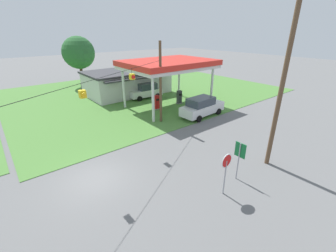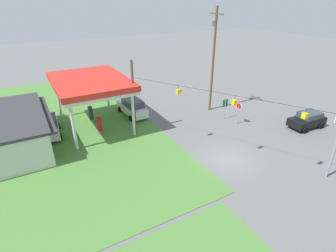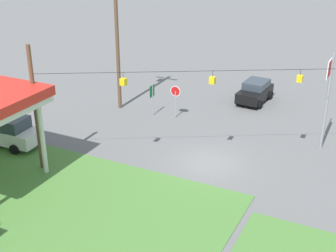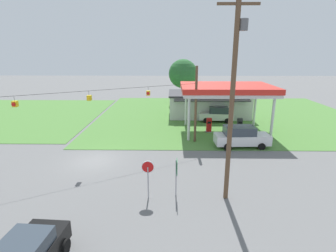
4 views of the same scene
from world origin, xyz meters
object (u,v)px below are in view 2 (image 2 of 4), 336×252
object	(u,v)px
fuel_pump_far	(91,114)
fuel_pump_near	(99,125)
gas_station_canopy	(90,83)
gas_station_store	(7,132)
car_on_crossroad	(307,120)
route_sign	(225,105)
car_at_pumps_front	(132,107)
utility_pole_main	(213,56)
stop_sign_roadside	(238,109)
car_at_pumps_rear	(49,127)

from	to	relation	value
fuel_pump_far	fuel_pump_near	bearing A→B (deg)	180.00
gas_station_canopy	gas_station_store	distance (m)	8.83
car_on_crossroad	route_sign	world-z (taller)	route_sign
car_at_pumps_front	utility_pole_main	distance (m)	11.15
fuel_pump_far	car_on_crossroad	world-z (taller)	car_on_crossroad
utility_pole_main	fuel_pump_near	bearing A→B (deg)	86.83
gas_station_store	route_sign	xyz separation A→B (m)	(-4.83, -21.76, 0.06)
gas_station_store	car_on_crossroad	world-z (taller)	gas_station_store
fuel_pump_far	route_sign	distance (m)	15.42
fuel_pump_far	utility_pole_main	size ratio (longest dim) A/B	0.14
fuel_pump_near	car_on_crossroad	size ratio (longest dim) A/B	0.40
gas_station_store	stop_sign_roadside	xyz separation A→B (m)	(-6.59, -22.14, 0.17)
gas_station_canopy	car_on_crossroad	size ratio (longest dim) A/B	2.36
car_at_pumps_front	car_at_pumps_rear	bearing A→B (deg)	91.53
gas_station_canopy	car_at_pumps_front	xyz separation A→B (m)	(0.70, -4.71, -3.80)
car_at_pumps_rear	car_at_pumps_front	bearing A→B (deg)	99.45
gas_station_canopy	utility_pole_main	bearing A→B (deg)	-100.17
fuel_pump_near	car_at_pumps_front	xyz separation A→B (m)	(2.41, -4.71, 0.25)
gas_station_store	route_sign	world-z (taller)	gas_station_store
gas_station_canopy	car_at_pumps_front	bearing A→B (deg)	-81.59
utility_pole_main	gas_station_canopy	bearing A→B (deg)	79.83
stop_sign_roadside	route_sign	bearing A→B (deg)	-167.94
car_at_pumps_front	stop_sign_roadside	xyz separation A→B (m)	(-8.04, -9.22, 0.79)
gas_station_canopy	fuel_pump_near	world-z (taller)	gas_station_canopy
gas_station_canopy	car_at_pumps_rear	world-z (taller)	gas_station_canopy
gas_station_canopy	route_sign	world-z (taller)	gas_station_canopy
car_at_pumps_front	stop_sign_roadside	bearing A→B (deg)	-134.12
car_at_pumps_rear	car_on_crossroad	world-z (taller)	car_at_pumps_rear
fuel_pump_near	stop_sign_roadside	size ratio (longest dim) A/B	0.65
fuel_pump_near	car_at_pumps_rear	size ratio (longest dim) A/B	0.37
stop_sign_roadside	utility_pole_main	xyz separation A→B (m)	(4.86, 0.11, 4.81)
fuel_pump_far	utility_pole_main	bearing A→B (deg)	-106.88
car_at_pumps_front	car_on_crossroad	distance (m)	19.60
fuel_pump_far	car_at_pumps_rear	bearing A→B (deg)	110.67
car_at_pumps_rear	fuel_pump_near	bearing A→B (deg)	75.44
car_on_crossroad	route_sign	xyz separation A→B (m)	(6.13, 6.32, 0.80)
gas_station_canopy	car_at_pumps_front	distance (m)	6.09
fuel_pump_near	car_on_crossroad	bearing A→B (deg)	-116.72
fuel_pump_near	fuel_pump_far	distance (m)	3.43
car_on_crossroad	gas_station_store	bearing A→B (deg)	-17.59
gas_station_canopy	fuel_pump_far	xyz separation A→B (m)	(1.71, -0.00, -4.05)
gas_station_canopy	route_sign	xyz separation A→B (m)	(-5.59, -13.56, -3.12)
car_on_crossroad	stop_sign_roadside	bearing A→B (deg)	-32.63
car_at_pumps_rear	stop_sign_roadside	distance (m)	20.02
fuel_pump_far	car_at_pumps_front	world-z (taller)	car_at_pumps_front
utility_pole_main	gas_station_store	bearing A→B (deg)	85.52
gas_station_store	car_at_pumps_rear	bearing A→B (deg)	-78.79
car_on_crossroad	route_sign	bearing A→B (deg)	-40.39
gas_station_canopy	car_on_crossroad	xyz separation A→B (m)	(-11.72, -19.88, -3.92)
car_at_pumps_front	stop_sign_roadside	distance (m)	12.26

